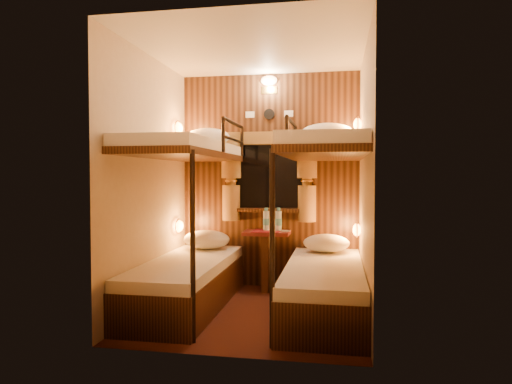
% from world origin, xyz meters
% --- Properties ---
extents(floor, '(2.10, 2.10, 0.00)m').
position_xyz_m(floor, '(0.00, 0.00, 0.00)').
color(floor, '#36110E').
rests_on(floor, ground).
extents(ceiling, '(2.10, 2.10, 0.00)m').
position_xyz_m(ceiling, '(0.00, 0.00, 2.40)').
color(ceiling, silver).
rests_on(ceiling, wall_back).
extents(wall_back, '(2.40, 0.00, 2.40)m').
position_xyz_m(wall_back, '(0.00, 1.05, 1.20)').
color(wall_back, '#C6B293').
rests_on(wall_back, floor).
extents(wall_front, '(2.40, 0.00, 2.40)m').
position_xyz_m(wall_front, '(0.00, -1.05, 1.20)').
color(wall_front, '#C6B293').
rests_on(wall_front, floor).
extents(wall_left, '(0.00, 2.40, 2.40)m').
position_xyz_m(wall_left, '(-1.00, 0.00, 1.20)').
color(wall_left, '#C6B293').
rests_on(wall_left, floor).
extents(wall_right, '(0.00, 2.40, 2.40)m').
position_xyz_m(wall_right, '(1.00, 0.00, 1.20)').
color(wall_right, '#C6B293').
rests_on(wall_right, floor).
extents(back_panel, '(2.00, 0.03, 2.40)m').
position_xyz_m(back_panel, '(0.00, 1.04, 1.20)').
color(back_panel, black).
rests_on(back_panel, floor).
extents(bunk_left, '(0.72, 1.90, 1.82)m').
position_xyz_m(bunk_left, '(-0.65, 0.07, 0.56)').
color(bunk_left, black).
rests_on(bunk_left, floor).
extents(bunk_right, '(0.72, 1.90, 1.82)m').
position_xyz_m(bunk_right, '(0.65, 0.07, 0.56)').
color(bunk_right, black).
rests_on(bunk_right, floor).
extents(window, '(1.00, 0.12, 0.79)m').
position_xyz_m(window, '(0.00, 1.00, 1.18)').
color(window, black).
rests_on(window, back_panel).
extents(curtains, '(1.10, 0.22, 1.00)m').
position_xyz_m(curtains, '(0.00, 0.97, 1.26)').
color(curtains, olive).
rests_on(curtains, back_panel).
extents(back_fixtures, '(0.54, 0.09, 0.48)m').
position_xyz_m(back_fixtures, '(0.00, 1.00, 2.25)').
color(back_fixtures, black).
rests_on(back_fixtures, back_panel).
extents(reading_lamps, '(2.00, 0.20, 1.25)m').
position_xyz_m(reading_lamps, '(-0.00, 0.70, 1.24)').
color(reading_lamps, orange).
rests_on(reading_lamps, wall_left).
extents(table, '(0.50, 0.34, 0.66)m').
position_xyz_m(table, '(0.00, 0.85, 0.41)').
color(table, '#531713').
rests_on(table, floor).
extents(bottle_left, '(0.07, 0.07, 0.25)m').
position_xyz_m(bottle_left, '(-0.01, 0.89, 0.76)').
color(bottle_left, '#99BFE5').
rests_on(bottle_left, table).
extents(bottle_right, '(0.07, 0.07, 0.26)m').
position_xyz_m(bottle_right, '(0.12, 0.89, 0.76)').
color(bottle_right, '#99BFE5').
rests_on(bottle_right, table).
extents(sachet_a, '(0.09, 0.07, 0.01)m').
position_xyz_m(sachet_a, '(0.21, 0.86, 0.65)').
color(sachet_a, silver).
rests_on(sachet_a, table).
extents(sachet_b, '(0.08, 0.07, 0.01)m').
position_xyz_m(sachet_b, '(0.20, 0.91, 0.65)').
color(sachet_b, silver).
rests_on(sachet_b, table).
extents(pillow_lower_left, '(0.52, 0.37, 0.20)m').
position_xyz_m(pillow_lower_left, '(-0.65, 0.72, 0.56)').
color(pillow_lower_left, silver).
rests_on(pillow_lower_left, bunk_left).
extents(pillow_lower_right, '(0.48, 0.34, 0.19)m').
position_xyz_m(pillow_lower_right, '(0.65, 0.72, 0.55)').
color(pillow_lower_right, silver).
rests_on(pillow_lower_right, bunk_right).
extents(pillow_upper_left, '(0.49, 0.35, 0.19)m').
position_xyz_m(pillow_upper_left, '(-0.65, 0.78, 1.68)').
color(pillow_upper_left, silver).
rests_on(pillow_upper_left, bunk_left).
extents(pillow_upper_right, '(0.57, 0.41, 0.22)m').
position_xyz_m(pillow_upper_right, '(0.65, 0.79, 1.70)').
color(pillow_upper_right, silver).
rests_on(pillow_upper_right, bunk_right).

